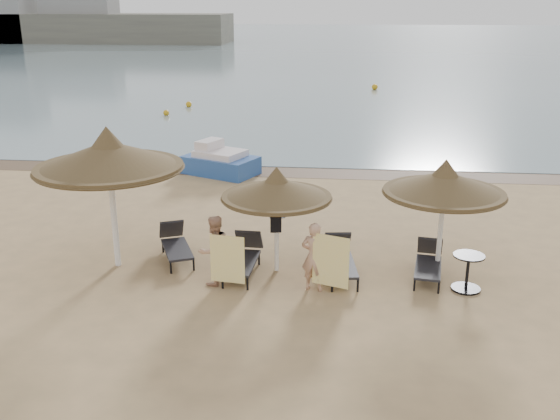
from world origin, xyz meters
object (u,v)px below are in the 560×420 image
Objects in this scene: lounger_near_right at (340,258)px; pedal_boat at (220,162)px; palapa_left at (109,156)px; person_left at (214,245)px; person_right at (314,251)px; palapa_center at (277,189)px; lounger_far_left at (175,243)px; lounger_near_left at (244,256)px; side_table at (467,273)px; lounger_far_right at (429,261)px; palapa_right at (445,183)px.

lounger_near_right is 0.64× the size of pedal_boat.
palapa_left is 1.14× the size of pedal_boat.
person_left is 9.13m from pedal_boat.
palapa_center is at bearing -33.84° from person_right.
lounger_far_left is at bearing 165.06° from lounger_near_right.
palapa_left reaches higher than lounger_near_right.
lounger_near_right is 9.22m from pedal_boat.
side_table is at bearing -2.92° from lounger_near_left.
lounger_near_left is at bearing -14.72° from person_right.
lounger_far_left is at bearing -175.60° from lounger_far_right.
lounger_far_left is at bearing -91.48° from person_left.
palapa_center is 1.37× the size of lounger_far_left.
palapa_left is at bearing -71.12° from pedal_boat.
palapa_center reaches higher than lounger_far_right.
person_left is 2.16m from person_right.
palapa_center reaches higher than lounger_far_left.
side_table is (7.86, -0.50, -2.24)m from palapa_left.
person_left is (-5.40, -0.24, 0.53)m from side_table.
lounger_near_right is at bearing 0.22° from palapa_center.
lounger_near_right is at bearing 5.59° from lounger_near_left.
pedal_boat reaches higher than lounger_far_right.
lounger_near_left is (1.77, -0.64, 0.02)m from lounger_far_left.
palapa_right is at bearing -1.48° from lounger_near_right.
lounger_near_right is (1.44, 0.01, -1.59)m from palapa_center.
lounger_far_left is at bearing -11.23° from person_right.
palapa_center is at bearing -169.84° from lounger_far_right.
palapa_right reaches higher than lounger_near_left.
lounger_near_right reaches higher than lounger_far_right.
person_left reaches higher than lounger_far_right.
palapa_right is 3.35× the size of side_table.
palapa_center is 1.75m from lounger_near_left.
side_table is (4.14, -0.59, -1.58)m from palapa_center.
palapa_right reaches higher than pedal_boat.
pedal_boat reaches higher than lounger_near_right.
side_table is at bearing -19.67° from lounger_near_right.
side_table is at bearing -8.11° from palapa_center.
lounger_far_left is at bearing 162.99° from lounger_near_left.
pedal_boat reaches higher than lounger_far_left.
pedal_boat is at bearing -123.34° from person_left.
lounger_near_left is at bearing -168.70° from lounger_far_right.
lounger_far_right is at bearing 1.36° from palapa_left.
lounger_far_left is (-2.50, 0.54, -1.61)m from palapa_center.
palapa_right is (7.36, 0.32, -0.50)m from palapa_left.
lounger_far_right is 0.60× the size of pedal_boat.
lounger_near_right is 1.98m from lounger_far_right.
person_left is 0.62× the size of pedal_boat.
lounger_far_right is 0.98× the size of person_right.
lounger_far_left is (1.22, 0.63, -2.27)m from palapa_left.
lounger_far_left is at bearing -62.41° from pedal_boat.
lounger_far_right is (-0.22, -0.15, -1.78)m from palapa_right.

